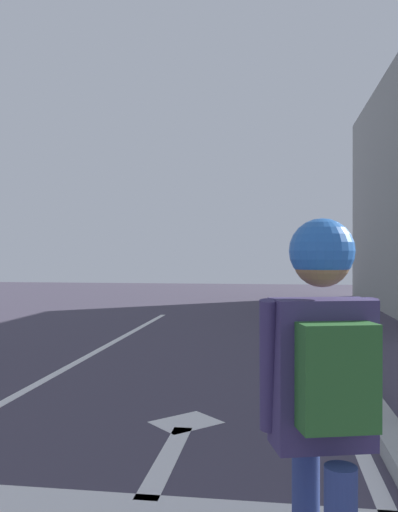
{
  "coord_description": "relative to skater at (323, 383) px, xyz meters",
  "views": [
    {
      "loc": [
        2.4,
        2.93,
        1.54
      ],
      "look_at": [
        1.59,
        8.64,
        1.52
      ],
      "focal_mm": 37.2,
      "sensor_mm": 36.0,
      "label": 1
    }
  ],
  "objects": [
    {
      "name": "skater",
      "position": [
        0.0,
        0.0,
        0.0
      ],
      "size": [
        0.43,
        0.6,
        1.6
      ],
      "color": "navy",
      "rests_on": "skateboard"
    },
    {
      "name": "lane_arrow_stem",
      "position": [
        -0.97,
        1.96,
        -1.07
      ],
      "size": [
        0.16,
        1.4,
        0.01
      ],
      "primitive_type": "cube",
      "color": "silver",
      "rests_on": "ground"
    },
    {
      "name": "lane_arrow_head",
      "position": [
        -0.97,
        2.81,
        -1.07
      ],
      "size": [
        0.71,
        0.71,
        0.01
      ],
      "primitive_type": "cube",
      "rotation": [
        0.0,
        0.0,
        0.79
      ],
      "color": "silver",
      "rests_on": "ground"
    },
    {
      "name": "stop_bar",
      "position": [
        -1.15,
        1.14,
        -1.07
      ],
      "size": [
        3.6,
        0.4,
        0.01
      ],
      "primitive_type": "cube",
      "color": "silver",
      "rests_on": "ground"
    }
  ]
}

